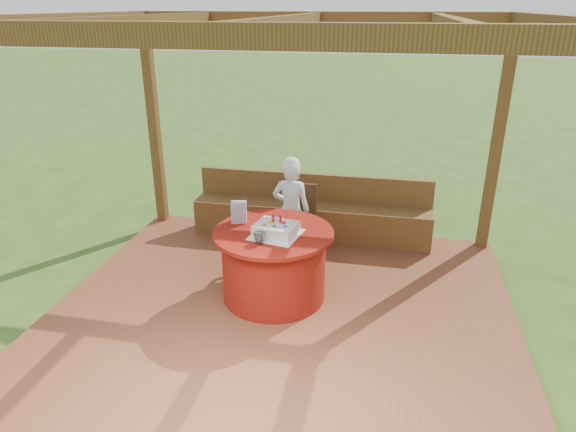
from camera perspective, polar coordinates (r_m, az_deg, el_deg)
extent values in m
plane|color=#30521B|center=(5.26, -0.56, -11.15)|extent=(60.00, 60.00, 0.00)
cube|color=brown|center=(5.23, -0.56, -10.60)|extent=(4.50, 4.00, 0.12)
cube|color=brown|center=(7.04, -14.64, 9.50)|extent=(0.12, 0.12, 2.60)
cube|color=brown|center=(6.45, 22.18, 7.42)|extent=(0.12, 0.12, 2.60)
cube|color=brown|center=(2.58, -10.19, 19.17)|extent=(4.50, 0.14, 0.12)
cube|color=brown|center=(6.24, 3.26, 21.20)|extent=(4.50, 0.14, 0.12)
cube|color=brown|center=(5.27, -25.39, 19.01)|extent=(0.14, 4.00, 0.12)
cube|color=brown|center=(4.45, 28.79, 18.16)|extent=(0.14, 4.00, 0.12)
cube|color=brown|center=(4.83, -16.94, 19.98)|extent=(0.10, 3.70, 0.10)
cube|color=brown|center=(4.39, -0.71, 20.71)|extent=(0.10, 3.70, 0.10)
cube|color=brown|center=(4.30, 17.58, 19.72)|extent=(0.10, 3.70, 0.10)
cube|color=brown|center=(6.58, 2.56, -0.55)|extent=(3.00, 0.42, 0.45)
cube|color=brown|center=(6.60, 2.87, 3.25)|extent=(3.00, 0.06, 0.35)
cylinder|color=maroon|center=(5.20, -1.59, -5.58)|extent=(1.03, 1.03, 0.70)
cylinder|color=maroon|center=(5.04, -1.63, -1.89)|extent=(1.19, 1.19, 0.04)
cube|color=#362211|center=(6.08, 1.16, -0.90)|extent=(0.39, 0.39, 0.05)
cylinder|color=#362211|center=(6.05, -0.51, -3.03)|extent=(0.04, 0.04, 0.38)
cylinder|color=#362211|center=(6.00, 2.37, -3.25)|extent=(0.04, 0.04, 0.38)
cylinder|color=#362211|center=(6.32, 0.00, -1.85)|extent=(0.04, 0.04, 0.38)
cylinder|color=#362211|center=(6.28, 2.75, -2.05)|extent=(0.04, 0.04, 0.38)
cube|color=#362211|center=(6.15, 1.43, 1.65)|extent=(0.38, 0.05, 0.45)
imported|color=#ABDAFF|center=(5.94, 0.34, 0.67)|extent=(0.44, 0.30, 1.18)
sphere|color=white|center=(5.76, 0.35, 5.57)|extent=(0.21, 0.21, 0.21)
cube|color=white|center=(4.95, -1.34, -2.08)|extent=(0.52, 0.52, 0.01)
cube|color=white|center=(4.92, -1.34, -1.46)|extent=(0.44, 0.38, 0.11)
cylinder|color=red|center=(4.93, -1.64, -0.26)|extent=(0.03, 0.03, 0.08)
cylinder|color=red|center=(4.92, -0.85, -0.32)|extent=(0.03, 0.03, 0.08)
sphere|color=orange|center=(4.87, -2.65, -0.92)|extent=(0.04, 0.04, 0.04)
sphere|color=green|center=(4.84, -1.53, -1.06)|extent=(0.04, 0.04, 0.04)
sphere|color=blue|center=(4.83, -0.33, -1.07)|extent=(0.04, 0.04, 0.04)
sphere|color=yellow|center=(4.93, -1.98, -0.60)|extent=(0.04, 0.04, 0.04)
sphere|color=red|center=(4.91, -0.47, -0.67)|extent=(0.04, 0.04, 0.04)
cube|color=#D78BC4|center=(5.22, -5.49, 0.43)|extent=(0.17, 0.13, 0.22)
imported|color=silver|center=(4.76, -3.19, -2.47)|extent=(0.11, 0.11, 0.10)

